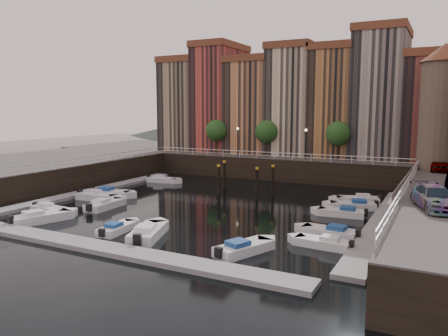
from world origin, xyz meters
The scene contains 30 objects.
ground centered at (0.00, 0.00, 0.00)m, with size 200.00×200.00×0.00m, color black.
quay_far centered at (0.00, 26.00, 1.50)m, with size 80.00×20.00×3.00m, color black.
quay_left centered at (-28.00, -2.00, 1.50)m, with size 20.00×36.00×3.00m, color black.
dock_left centered at (-16.20, -1.00, 0.17)m, with size 2.00×28.00×0.35m, color gray.
dock_right centered at (16.20, -1.00, 0.17)m, with size 2.00×28.00×0.35m, color gray.
dock_near centered at (0.00, -17.00, 0.17)m, with size 30.00×2.00×0.35m, color gray.
mountains centered at (1.72, 110.00, 7.92)m, with size 145.00×100.00×18.00m.
far_terrace centered at (3.31, 23.50, 10.95)m, with size 48.70×10.30×17.50m.
corner_tower centered at (20.00, 14.50, 10.19)m, with size 5.20×5.20×13.80m.
promenade_trees centered at (-1.33, 18.20, 6.58)m, with size 21.20×3.20×5.20m.
street_lamps centered at (-1.00, 17.20, 5.90)m, with size 10.36×0.36×4.18m.
railings centered at (0.00, 4.88, 3.79)m, with size 36.08×34.04×0.52m.
gangway centered at (17.10, 10.00, 1.92)m, with size 2.78×8.32×3.73m.
mooring_pilings centered at (-0.02, 6.00, 1.65)m, with size 7.10×4.10×3.78m.
boat_left_0 centered at (-12.54, -10.82, 0.32)m, with size 4.20×1.76×0.95m.
boat_left_1 centered at (-12.66, -4.26, 0.38)m, with size 5.04×2.14×1.14m.
boat_left_2 centered at (-12.67, -2.18, 0.38)m, with size 5.08×2.65×1.14m.
boat_left_4 centered at (-13.11, 8.53, 0.34)m, with size 4.46×2.09×1.00m.
boat_right_0 centered at (13.42, -9.29, 0.32)m, with size 4.19×1.76×0.95m.
boat_right_1 centered at (13.21, -6.46, 0.35)m, with size 4.53×1.97×1.02m.
boat_right_2 centered at (12.61, 0.56, 0.34)m, with size 4.43×1.91×1.00m.
boat_right_3 centered at (12.96, 4.03, 0.35)m, with size 4.66×2.87×1.05m.
boat_right_4 centered at (12.86, 7.00, 0.35)m, with size 4.62×2.96×1.04m.
boat_near_0 centered at (-10.31, -13.66, 0.40)m, with size 3.31×5.24×1.18m.
boat_near_1 centered at (-2.23, -13.04, 0.32)m, with size 1.80×4.15×0.94m.
boat_near_2 centered at (0.89, -13.16, 0.40)m, with size 3.42×5.33×1.20m.
boat_near_3 centered at (8.84, -13.13, 0.36)m, with size 3.20×4.73×1.07m.
car_a centered at (20.11, 13.14, 3.81)m, with size 1.90×4.73×1.61m, color gray.
car_c centered at (20.26, -7.28, 3.77)m, with size 2.16×5.30×1.54m, color gray.
boat_extra_741 centered at (-9.00, -7.04, 0.37)m, with size 1.93×4.82×1.10m.
Camera 1 is at (20.79, -39.18, 9.73)m, focal length 35.00 mm.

